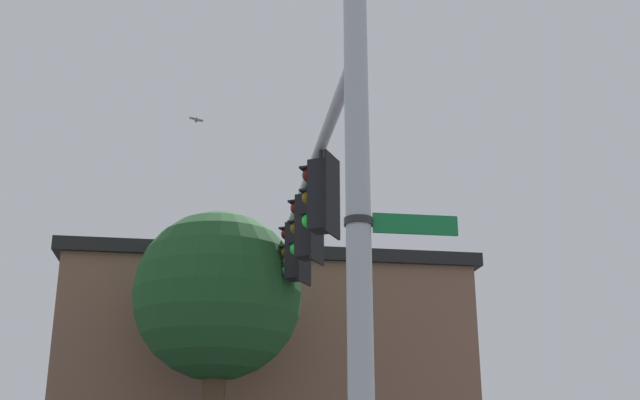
# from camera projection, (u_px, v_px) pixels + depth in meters

# --- Properties ---
(signal_pole) EXTENTS (0.27, 0.27, 7.17)m
(signal_pole) POSITION_uv_depth(u_px,v_px,m) (360.00, 299.00, 8.22)
(signal_pole) COLOR #ADB2B7
(signal_pole) RESTS_ON ground
(mast_arm) EXTENTS (6.15, 3.76, 0.17)m
(mast_arm) POSITION_uv_depth(u_px,v_px,m) (314.00, 165.00, 12.43)
(mast_arm) COLOR #ADB2B7
(traffic_light_nearest_pole) EXTENTS (0.54, 0.49, 1.31)m
(traffic_light_nearest_pole) POSITION_uv_depth(u_px,v_px,m) (320.00, 196.00, 11.44)
(traffic_light_nearest_pole) COLOR black
(traffic_light_mid_inner) EXTENTS (0.54, 0.49, 1.31)m
(traffic_light_mid_inner) POSITION_uv_depth(u_px,v_px,m) (306.00, 227.00, 12.93)
(traffic_light_mid_inner) COLOR black
(traffic_light_mid_outer) EXTENTS (0.54, 0.49, 1.31)m
(traffic_light_mid_outer) POSITION_uv_depth(u_px,v_px,m) (295.00, 251.00, 14.42)
(traffic_light_mid_outer) COLOR black
(street_name_sign) EXTENTS (0.73, 1.11, 0.22)m
(street_name_sign) POSITION_uv_depth(u_px,v_px,m) (384.00, 223.00, 8.52)
(street_name_sign) COLOR #147238
(bird_flying) EXTENTS (0.21, 0.26, 0.08)m
(bird_flying) POSITION_uv_depth(u_px,v_px,m) (196.00, 120.00, 15.28)
(bird_flying) COLOR gray
(tree_by_storefront) EXTENTS (3.22, 3.22, 6.61)m
(tree_by_storefront) POSITION_uv_depth(u_px,v_px,m) (218.00, 298.00, 15.06)
(tree_by_storefront) COLOR #4C3823
(tree_by_storefront) RESTS_ON ground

